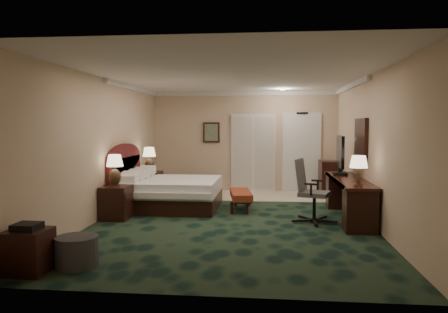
# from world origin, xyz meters

# --- Properties ---
(floor) EXTENTS (5.00, 7.50, 0.00)m
(floor) POSITION_xyz_m (0.00, 0.00, 0.00)
(floor) COLOR black
(floor) RESTS_ON ground
(ceiling) EXTENTS (5.00, 7.50, 0.00)m
(ceiling) POSITION_xyz_m (0.00, 0.00, 2.70)
(ceiling) COLOR silver
(ceiling) RESTS_ON wall_back
(wall_back) EXTENTS (5.00, 0.00, 2.70)m
(wall_back) POSITION_xyz_m (0.00, 3.75, 1.35)
(wall_back) COLOR #D1A687
(wall_back) RESTS_ON ground
(wall_front) EXTENTS (5.00, 0.00, 2.70)m
(wall_front) POSITION_xyz_m (0.00, -3.75, 1.35)
(wall_front) COLOR #D1A687
(wall_front) RESTS_ON ground
(wall_left) EXTENTS (0.00, 7.50, 2.70)m
(wall_left) POSITION_xyz_m (-2.50, 0.00, 1.35)
(wall_left) COLOR #D1A687
(wall_left) RESTS_ON ground
(wall_right) EXTENTS (0.00, 7.50, 2.70)m
(wall_right) POSITION_xyz_m (2.50, 0.00, 1.35)
(wall_right) COLOR #D1A687
(wall_right) RESTS_ON ground
(crown_molding) EXTENTS (5.00, 7.50, 0.10)m
(crown_molding) POSITION_xyz_m (0.00, 0.00, 2.65)
(crown_molding) COLOR silver
(crown_molding) RESTS_ON wall_back
(tile_patch) EXTENTS (3.20, 1.70, 0.01)m
(tile_patch) POSITION_xyz_m (0.90, 2.90, 0.01)
(tile_patch) COLOR beige
(tile_patch) RESTS_ON ground
(headboard) EXTENTS (0.12, 2.00, 1.40)m
(headboard) POSITION_xyz_m (-2.44, 1.00, 0.70)
(headboard) COLOR #4E1414
(headboard) RESTS_ON ground
(entry_door) EXTENTS (1.02, 0.06, 2.18)m
(entry_door) POSITION_xyz_m (1.55, 3.72, 1.05)
(entry_door) COLOR silver
(entry_door) RESTS_ON ground
(closet_doors) EXTENTS (1.20, 0.06, 2.10)m
(closet_doors) POSITION_xyz_m (0.25, 3.71, 1.05)
(closet_doors) COLOR #B5AC9F
(closet_doors) RESTS_ON ground
(wall_art) EXTENTS (0.45, 0.06, 0.55)m
(wall_art) POSITION_xyz_m (-0.90, 3.71, 1.60)
(wall_art) COLOR #466457
(wall_art) RESTS_ON wall_back
(wall_mirror) EXTENTS (0.05, 0.95, 0.75)m
(wall_mirror) POSITION_xyz_m (2.46, 0.60, 1.55)
(wall_mirror) COLOR white
(wall_mirror) RESTS_ON wall_right
(bed) EXTENTS (1.99, 1.84, 0.63)m
(bed) POSITION_xyz_m (-1.41, 1.05, 0.32)
(bed) COLOR white
(bed) RESTS_ON ground
(nightstand_near) EXTENTS (0.51, 0.58, 0.63)m
(nightstand_near) POSITION_xyz_m (-2.23, -0.16, 0.32)
(nightstand_near) COLOR black
(nightstand_near) RESTS_ON ground
(nightstand_far) EXTENTS (0.53, 0.61, 0.66)m
(nightstand_far) POSITION_xyz_m (-2.21, 2.19, 0.33)
(nightstand_far) COLOR black
(nightstand_far) RESTS_ON ground
(lamp_near) EXTENTS (0.40, 0.40, 0.60)m
(lamp_near) POSITION_xyz_m (-2.25, -0.13, 0.93)
(lamp_near) COLOR black
(lamp_near) RESTS_ON nightstand_near
(lamp_far) EXTENTS (0.38, 0.38, 0.60)m
(lamp_far) POSITION_xyz_m (-2.21, 2.15, 0.96)
(lamp_far) COLOR black
(lamp_far) RESTS_ON nightstand_far
(bed_bench) EXTENTS (0.57, 1.21, 0.40)m
(bed_bench) POSITION_xyz_m (0.09, 1.00, 0.20)
(bed_bench) COLOR maroon
(bed_bench) RESTS_ON ground
(ottoman) EXTENTS (0.67, 0.67, 0.38)m
(ottoman) POSITION_xyz_m (-1.74, -2.95, 0.19)
(ottoman) COLOR #28282C
(ottoman) RESTS_ON ground
(side_table) EXTENTS (0.49, 0.49, 0.53)m
(side_table) POSITION_xyz_m (-2.23, -3.24, 0.26)
(side_table) COLOR black
(side_table) RESTS_ON ground
(desk) EXTENTS (0.57, 2.67, 0.77)m
(desk) POSITION_xyz_m (2.19, 0.34, 0.38)
(desk) COLOR black
(desk) RESTS_ON ground
(tv) EXTENTS (0.15, 1.04, 0.81)m
(tv) POSITION_xyz_m (2.14, 1.03, 1.17)
(tv) COLOR black
(tv) RESTS_ON desk
(desk_lamp) EXTENTS (0.34, 0.34, 0.52)m
(desk_lamp) POSITION_xyz_m (2.17, -0.66, 1.03)
(desk_lamp) COLOR black
(desk_lamp) RESTS_ON desk
(desk_chair) EXTENTS (0.85, 0.82, 1.17)m
(desk_chair) POSITION_xyz_m (1.51, -0.08, 0.59)
(desk_chair) COLOR #585858
(desk_chair) RESTS_ON ground
(minibar) EXTENTS (0.47, 0.84, 0.89)m
(minibar) POSITION_xyz_m (2.22, 3.20, 0.44)
(minibar) COLOR black
(minibar) RESTS_ON ground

